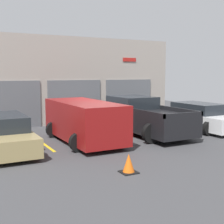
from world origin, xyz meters
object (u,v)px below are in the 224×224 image
(pickup_truck, at_px, (144,117))
(traffic_cone, at_px, (129,164))
(sedan_white, at_px, (199,117))
(sedan_side, at_px, (84,120))
(van_right, at_px, (3,134))

(pickup_truck, relative_size, traffic_cone, 9.12)
(sedan_white, bearing_deg, sedan_side, -179.78)
(pickup_truck, relative_size, van_right, 1.09)
(sedan_white, height_order, sedan_side, sedan_side)
(sedan_white, distance_m, sedan_side, 6.34)
(sedan_side, bearing_deg, traffic_cone, -95.76)
(sedan_white, xyz_separation_m, van_right, (-9.50, 0.00, -0.01))
(sedan_side, xyz_separation_m, traffic_cone, (-0.44, -4.38, -0.65))
(sedan_side, xyz_separation_m, van_right, (-3.17, 0.03, -0.29))
(pickup_truck, xyz_separation_m, sedan_white, (3.17, -0.23, -0.19))
(pickup_truck, distance_m, sedan_side, 3.18)
(traffic_cone, bearing_deg, van_right, 121.74)
(sedan_side, bearing_deg, van_right, 179.51)
(sedan_white, relative_size, van_right, 0.99)
(pickup_truck, bearing_deg, van_right, -177.96)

